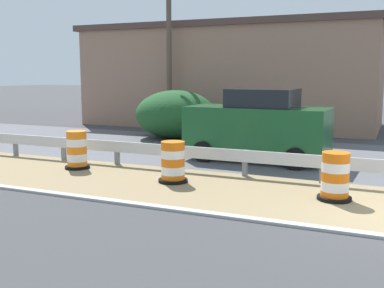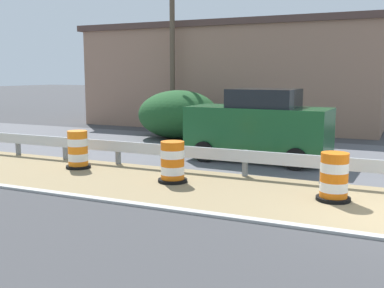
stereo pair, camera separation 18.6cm
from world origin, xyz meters
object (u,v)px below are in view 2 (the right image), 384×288
object	(u,v)px
traffic_barrel_close	(173,164)
traffic_barrel_mid	(78,151)
traffic_barrel_nearest	(334,179)
car_lead_far_lane	(259,125)
utility_pole_near	(172,45)

from	to	relation	value
traffic_barrel_close	traffic_barrel_mid	world-z (taller)	traffic_barrel_mid
traffic_barrel_nearest	traffic_barrel_close	bearing A→B (deg)	88.68
traffic_barrel_nearest	car_lead_far_lane	world-z (taller)	car_lead_far_lane
traffic_barrel_mid	car_lead_far_lane	xyz separation A→B (m)	(3.24, -4.40, 0.63)
traffic_barrel_nearest	utility_pole_near	size ratio (longest dim) A/B	0.13
car_lead_far_lane	traffic_barrel_close	bearing A→B (deg)	74.92
traffic_barrel_nearest	traffic_barrel_mid	bearing A→B (deg)	85.99
traffic_barrel_nearest	utility_pole_near	bearing A→B (deg)	42.39
traffic_barrel_close	utility_pole_near	bearing A→B (deg)	27.12
traffic_barrel_mid	utility_pole_near	world-z (taller)	utility_pole_near
traffic_barrel_nearest	traffic_barrel_close	size ratio (longest dim) A/B	1.01
traffic_barrel_nearest	car_lead_far_lane	size ratio (longest dim) A/B	0.24
traffic_barrel_close	car_lead_far_lane	distance (m)	3.88
traffic_barrel_close	utility_pole_near	xyz separation A→B (m)	(9.60, 4.92, 3.58)
traffic_barrel_mid	car_lead_far_lane	size ratio (longest dim) A/B	0.25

